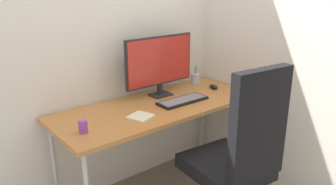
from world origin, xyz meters
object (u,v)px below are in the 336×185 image
object	(u,v)px
keyboard	(183,101)
desk_clamp_accessory	(83,127)
office_chair	(238,153)
pen_holder	(195,79)
mouse	(213,87)
monitor	(160,62)
notebook	(141,117)

from	to	relation	value
keyboard	desk_clamp_accessory	size ratio (longest dim) A/B	5.06
office_chair	pen_holder	size ratio (longest dim) A/B	6.87
mouse	monitor	bearing A→B (deg)	172.06
monitor	pen_holder	size ratio (longest dim) A/B	3.66
keyboard	pen_holder	bearing A→B (deg)	34.82
desk_clamp_accessory	keyboard	bearing A→B (deg)	2.24
mouse	pen_holder	size ratio (longest dim) A/B	0.57
keyboard	mouse	world-z (taller)	mouse
keyboard	notebook	bearing A→B (deg)	-172.53
monitor	notebook	bearing A→B (deg)	-143.18
keyboard	pen_holder	size ratio (longest dim) A/B	2.39
keyboard	desk_clamp_accessory	distance (m)	0.82
keyboard	mouse	size ratio (longest dim) A/B	4.22
mouse	office_chair	bearing A→B (deg)	-113.41
monitor	pen_holder	distance (m)	0.47
keyboard	mouse	bearing A→B (deg)	10.90
keyboard	desk_clamp_accessory	bearing A→B (deg)	-177.76
monitor	notebook	world-z (taller)	monitor
notebook	office_chair	bearing A→B (deg)	-72.55
office_chair	mouse	bearing A→B (deg)	55.78
desk_clamp_accessory	pen_holder	bearing A→B (deg)	13.93
monitor	pen_holder	xyz separation A→B (m)	(0.42, 0.03, -0.22)
pen_holder	notebook	size ratio (longest dim) A/B	1.14
notebook	keyboard	bearing A→B (deg)	-12.01
notebook	desk_clamp_accessory	distance (m)	0.40
pen_holder	monitor	bearing A→B (deg)	-175.47
notebook	desk_clamp_accessory	size ratio (longest dim) A/B	1.86
keyboard	monitor	bearing A→B (deg)	98.54
pen_holder	desk_clamp_accessory	world-z (taller)	pen_holder
monitor	office_chair	bearing A→B (deg)	-89.60
keyboard	notebook	size ratio (longest dim) A/B	2.72
office_chair	pen_holder	bearing A→B (deg)	63.88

